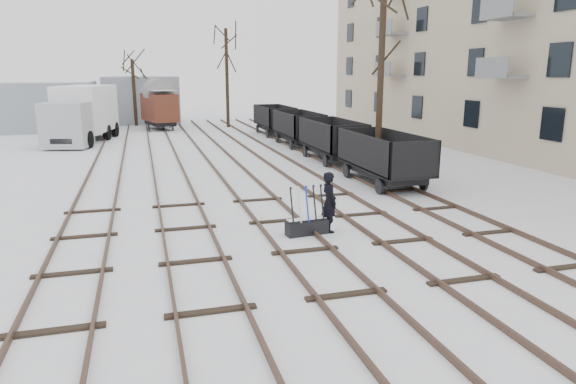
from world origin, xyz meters
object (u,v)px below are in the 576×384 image
(worker, at_px, (329,202))
(lorry, at_px, (82,114))
(ground_frame, at_px, (307,225))
(panel_van, at_px, (99,119))
(freight_wagon_a, at_px, (383,165))
(box_van_wagon, at_px, (159,106))

(worker, relative_size, lorry, 0.21)
(ground_frame, height_order, worker, worker)
(ground_frame, relative_size, panel_van, 0.33)
(ground_frame, bearing_deg, panel_van, 97.70)
(freight_wagon_a, bearing_deg, lorry, 127.48)
(freight_wagon_a, xyz_separation_m, box_van_wagon, (-8.58, 25.64, 1.11))
(ground_frame, distance_m, lorry, 25.90)
(ground_frame, distance_m, freight_wagon_a, 8.16)
(worker, height_order, panel_van, panel_van)
(box_van_wagon, xyz_separation_m, lorry, (-5.50, -7.29, 0.06))
(lorry, distance_m, panel_van, 7.79)
(freight_wagon_a, bearing_deg, ground_frame, -132.33)
(worker, distance_m, box_van_wagon, 31.81)
(box_van_wagon, bearing_deg, freight_wagon_a, -85.43)
(worker, relative_size, box_van_wagon, 0.39)
(worker, height_order, lorry, lorry)
(box_van_wagon, height_order, panel_van, box_van_wagon)
(lorry, bearing_deg, worker, -55.97)
(worker, bearing_deg, lorry, 15.12)
(lorry, height_order, panel_van, lorry)
(worker, distance_m, panel_van, 33.16)
(lorry, bearing_deg, box_van_wagon, 65.95)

